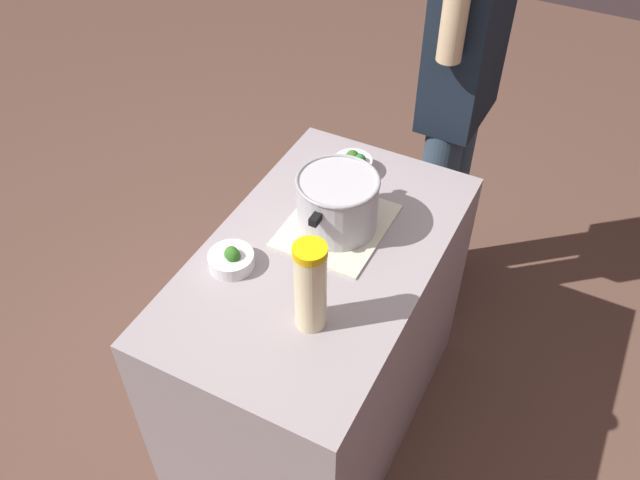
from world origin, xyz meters
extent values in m
plane|color=brown|center=(0.00, 0.00, 0.00)|extent=(8.00, 8.00, 0.00)
cube|color=gray|center=(0.00, 0.00, 0.44)|extent=(1.10, 0.65, 0.89)
cube|color=beige|center=(0.12, 0.01, 0.89)|extent=(0.35, 0.29, 0.01)
cylinder|color=#B7B7BC|center=(0.12, 0.01, 0.98)|extent=(0.24, 0.24, 0.17)
torus|color=#99999E|center=(0.12, 0.01, 1.07)|extent=(0.25, 0.25, 0.01)
cube|color=black|center=(-0.02, 0.01, 1.03)|extent=(0.04, 0.02, 0.02)
cube|color=black|center=(0.26, 0.01, 1.03)|extent=(0.04, 0.02, 0.02)
cylinder|color=beige|center=(-0.24, -0.10, 1.01)|extent=(0.08, 0.08, 0.25)
cylinder|color=#EFB908|center=(-0.24, -0.10, 1.15)|extent=(0.09, 0.09, 0.02)
ellipsoid|color=yellow|center=(-0.23, -0.10, 1.07)|extent=(0.04, 0.04, 0.01)
cylinder|color=silver|center=(-0.16, 0.20, 0.91)|extent=(0.13, 0.13, 0.04)
ellipsoid|color=#366E20|center=(-0.16, 0.20, 0.93)|extent=(0.04, 0.04, 0.05)
ellipsoid|color=#27641C|center=(-0.17, 0.19, 0.93)|extent=(0.04, 0.04, 0.05)
cylinder|color=silver|center=(0.38, 0.08, 0.91)|extent=(0.13, 0.13, 0.05)
ellipsoid|color=#24792D|center=(0.39, 0.05, 0.94)|extent=(0.04, 0.04, 0.05)
ellipsoid|color=#2E641C|center=(0.39, 0.08, 0.94)|extent=(0.05, 0.05, 0.06)
ellipsoid|color=#3A7D1F|center=(0.38, 0.06, 0.94)|extent=(0.04, 0.04, 0.04)
cylinder|color=#354A5C|center=(0.75, -0.12, 0.45)|extent=(0.14, 0.14, 0.89)
cylinder|color=#354A5C|center=(0.95, -0.12, 0.45)|extent=(0.14, 0.14, 0.89)
cube|color=black|center=(0.85, -0.12, 1.21)|extent=(0.34, 0.21, 0.63)
cylinder|color=tan|center=(0.64, -0.12, 1.37)|extent=(0.08, 0.08, 0.30)
camera|label=1|loc=(-1.23, -0.64, 2.28)|focal=37.69mm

